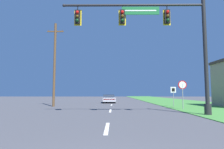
# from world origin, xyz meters

# --- Properties ---
(grass_verge_right) EXTENTS (10.00, 110.00, 0.04)m
(grass_verge_right) POSITION_xyz_m (10.50, 30.00, 0.02)
(grass_verge_right) COLOR #428438
(grass_verge_right) RESTS_ON ground
(road_center_line) EXTENTS (0.16, 34.80, 0.01)m
(road_center_line) POSITION_xyz_m (0.00, 22.00, 0.01)
(road_center_line) COLOR silver
(road_center_line) RESTS_ON ground
(signal_mast) EXTENTS (9.87, 0.47, 8.27)m
(signal_mast) POSITION_xyz_m (3.77, 10.80, 5.23)
(signal_mast) COLOR #232326
(signal_mast) RESTS_ON grass_verge_right
(car_ahead) EXTENTS (2.06, 4.54, 1.19)m
(car_ahead) POSITION_xyz_m (-0.48, 27.48, 0.60)
(car_ahead) COLOR black
(car_ahead) RESTS_ON ground
(stop_sign) EXTENTS (0.76, 0.07, 2.50)m
(stop_sign) POSITION_xyz_m (6.36, 15.37, 1.86)
(stop_sign) COLOR gray
(stop_sign) RESTS_ON grass_verge_right
(route_sign_post) EXTENTS (0.55, 0.06, 2.03)m
(route_sign_post) POSITION_xyz_m (6.43, 18.38, 1.53)
(route_sign_post) COLOR gray
(route_sign_post) RESTS_ON grass_verge_right
(utility_pole_near) EXTENTS (1.80, 0.26, 9.11)m
(utility_pole_near) POSITION_xyz_m (-6.17, 19.07, 4.71)
(utility_pole_near) COLOR brown
(utility_pole_near) RESTS_ON ground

